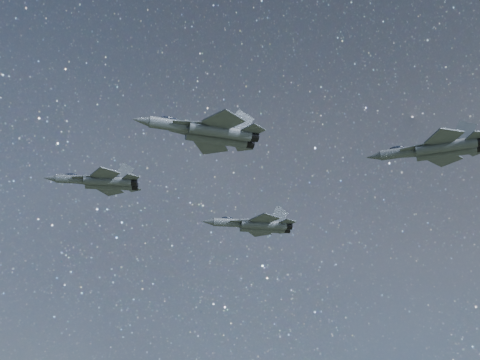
# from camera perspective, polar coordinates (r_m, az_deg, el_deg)

# --- Properties ---
(jet_lead) EXTENTS (15.14, 10.37, 3.80)m
(jet_lead) POSITION_cam_1_polar(r_m,az_deg,el_deg) (89.44, -13.96, -0.15)
(jet_lead) COLOR #3A4148
(jet_left) EXTENTS (16.85, 11.49, 4.23)m
(jet_left) POSITION_cam_1_polar(r_m,az_deg,el_deg) (99.52, 1.61, -4.58)
(jet_left) COLOR #3A4148
(jet_right) EXTENTS (16.81, 11.07, 4.31)m
(jet_right) POSITION_cam_1_polar(r_m,az_deg,el_deg) (72.81, -3.24, 4.91)
(jet_right) COLOR #3A4148
(jet_slot) EXTENTS (16.39, 11.25, 4.11)m
(jet_slot) POSITION_cam_1_polar(r_m,az_deg,el_deg) (80.58, 19.25, 2.99)
(jet_slot) COLOR #3A4148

